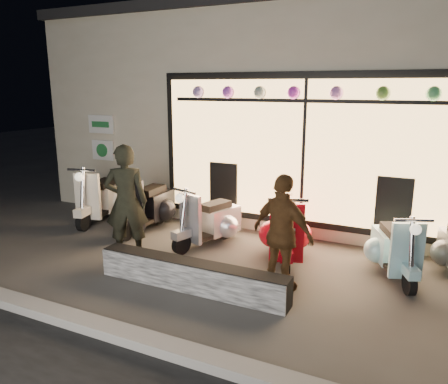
# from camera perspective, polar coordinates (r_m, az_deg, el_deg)

# --- Properties ---
(ground) EXTENTS (40.00, 40.00, 0.00)m
(ground) POSITION_cam_1_polar(r_m,az_deg,el_deg) (6.52, -1.84, -10.20)
(ground) COLOR #383533
(ground) RESTS_ON ground
(kerb) EXTENTS (40.00, 0.25, 0.12)m
(kerb) POSITION_cam_1_polar(r_m,az_deg,el_deg) (5.01, -13.02, -17.71)
(kerb) COLOR slate
(kerb) RESTS_ON ground
(shop_building) EXTENTS (10.20, 6.23, 4.20)m
(shop_building) POSITION_cam_1_polar(r_m,az_deg,el_deg) (10.64, 10.82, 10.57)
(shop_building) COLOR beige
(shop_building) RESTS_ON ground
(graffiti_barrier) EXTENTS (2.70, 0.28, 0.40)m
(graffiti_barrier) POSITION_cam_1_polar(r_m,az_deg,el_deg) (5.89, -4.29, -10.81)
(graffiti_barrier) COLOR black
(graffiti_barrier) RESTS_ON ground
(scooter_silver) EXTENTS (0.73, 1.41, 1.01)m
(scooter_silver) POSITION_cam_1_polar(r_m,az_deg,el_deg) (7.49, -1.41, -3.68)
(scooter_silver) COLOR black
(scooter_silver) RESTS_ON ground
(scooter_red) EXTENTS (0.82, 1.52, 1.09)m
(scooter_red) POSITION_cam_1_polar(r_m,az_deg,el_deg) (6.91, 8.04, -5.02)
(scooter_red) COLOR black
(scooter_red) RESTS_ON ground
(scooter_black) EXTENTS (0.52, 1.55, 1.11)m
(scooter_black) POSITION_cam_1_polar(r_m,az_deg,el_deg) (8.39, -9.65, -1.65)
(scooter_black) COLOR black
(scooter_black) RESTS_ON ground
(scooter_cream) EXTENTS (0.73, 1.57, 1.11)m
(scooter_cream) POSITION_cam_1_polar(r_m,az_deg,el_deg) (9.16, -15.50, -0.65)
(scooter_cream) COLOR black
(scooter_cream) RESTS_ON ground
(scooter_blue) EXTENTS (0.77, 1.33, 0.96)m
(scooter_blue) POSITION_cam_1_polar(r_m,az_deg,el_deg) (6.77, 21.27, -6.73)
(scooter_blue) COLOR black
(scooter_blue) RESTS_ON ground
(man) EXTENTS (0.78, 0.70, 1.80)m
(man) POSITION_cam_1_polar(r_m,az_deg,el_deg) (6.89, -12.65, -1.29)
(man) COLOR black
(man) RESTS_ON ground
(woman) EXTENTS (0.99, 0.66, 1.57)m
(woman) POSITION_cam_1_polar(r_m,az_deg,el_deg) (5.70, 7.68, -5.45)
(woman) COLOR brown
(woman) RESTS_ON ground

